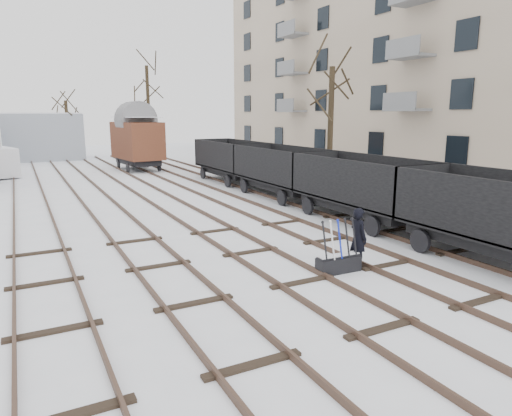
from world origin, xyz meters
The scene contains 14 objects.
ground centered at (0.00, 0.00, 0.00)m, with size 120.00×120.00×0.00m, color white.
tracks centered at (0.00, 13.67, 0.07)m, with size 13.90×52.00×0.16m.
apartment_block centered at (19.95, 14.00, 8.05)m, with size 10.12×45.00×16.10m.
shed_right centered at (-4.00, 40.00, 2.25)m, with size 7.00×6.00×4.50m.
ground_frame centered at (1.36, 0.24, 0.28)m, with size 1.31×0.45×1.49m.
worker centered at (2.11, 0.34, 0.88)m, with size 0.64×0.42×1.76m, color black.
freight_wagon_a centered at (6.00, -1.56, 1.01)m, with size 2.60×6.50×2.65m.
freight_wagon_b centered at (6.00, 4.84, 1.01)m, with size 2.60×6.50×2.65m.
freight_wagon_c centered at (6.00, 11.24, 1.01)m, with size 2.60×6.50×2.65m.
freight_wagon_d centered at (6.00, 17.64, 1.01)m, with size 2.60×6.50×2.65m.
box_van_wagon centered at (2.10, 26.92, 2.42)m, with size 3.40×5.70×4.15m.
tree_near centered at (8.61, 10.55, 3.39)m, with size 0.30×0.30×6.79m, color black.
tree_far_left centered at (-1.84, 38.12, 2.81)m, with size 0.30×0.30×5.63m, color black.
tree_far_right centered at (4.64, 32.76, 4.32)m, with size 0.30×0.30×8.63m, color black.
Camera 1 is at (-6.32, -9.48, 4.35)m, focal length 32.00 mm.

